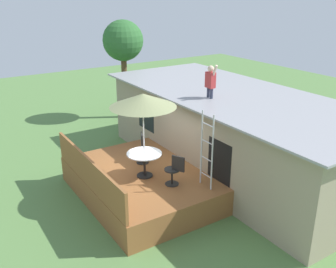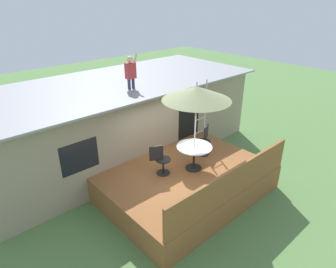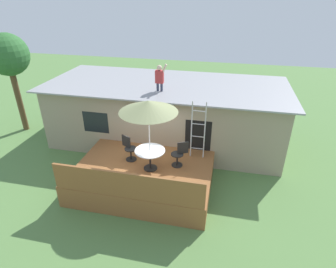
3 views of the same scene
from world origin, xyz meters
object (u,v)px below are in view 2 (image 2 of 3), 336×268
at_px(patio_umbrella, 197,93).
at_px(patio_chair_left, 161,160).
at_px(patio_table, 194,151).
at_px(step_ladder, 200,112).
at_px(person_figure, 131,70).
at_px(patio_chair_right, 204,141).

xyz_separation_m(patio_umbrella, patio_chair_left, (-0.92, 0.44, -1.89)).
bearing_deg(patio_table, patio_umbrella, -90.00).
bearing_deg(patio_chair_left, step_ladder, 41.80).
relative_size(patio_table, person_figure, 0.94).
relative_size(patio_umbrella, patio_chair_right, 2.76).
height_order(step_ladder, person_figure, person_figure).
height_order(step_ladder, patio_chair_left, step_ladder).
bearing_deg(patio_table, person_figure, 96.17).
distance_m(patio_table, patio_chair_left, 1.03).
xyz_separation_m(patio_umbrella, step_ladder, (1.48, 1.14, -1.25)).
distance_m(step_ladder, patio_chair_right, 1.10).
bearing_deg(person_figure, step_ladder, -39.86).
bearing_deg(patio_table, patio_chair_right, 24.68).
height_order(person_figure, patio_chair_right, person_figure).
distance_m(patio_umbrella, patio_chair_right, 2.16).
bearing_deg(patio_chair_left, patio_chair_right, 25.31).
height_order(patio_chair_left, patio_chair_right, same).
distance_m(step_ladder, patio_chair_left, 2.59).
bearing_deg(step_ladder, patio_table, -142.43).
bearing_deg(person_figure, patio_chair_left, -106.28).
distance_m(step_ladder, person_figure, 2.73).
bearing_deg(patio_umbrella, patio_chair_left, 154.53).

